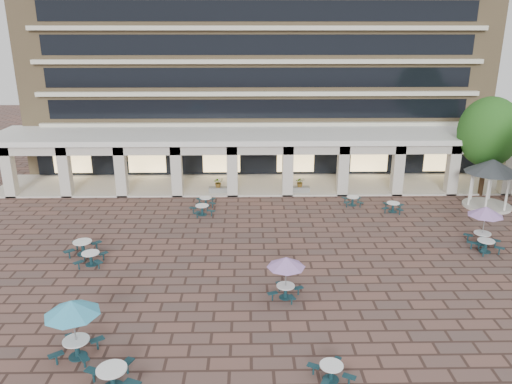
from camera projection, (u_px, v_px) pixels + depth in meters
ground at (266, 269)px, 26.82m from camera, size 120.00×120.00×0.00m
apartment_building at (257, 24)px, 47.02m from camera, size 40.00×15.50×25.20m
retail_arcade at (259, 150)px, 39.92m from camera, size 42.00×6.60×4.40m
picnic_table_1 at (112, 376)px, 17.84m from camera, size 2.25×2.25×0.83m
picnic_table_2 at (331, 371)px, 18.28m from camera, size 1.76×1.76×0.66m
picnic_table_4 at (72, 310)px, 19.02m from camera, size 2.16×2.16×2.50m
picnic_table_5 at (91, 257)px, 27.18m from camera, size 1.66×1.66×0.72m
picnic_table_6 at (286, 264)px, 23.43m from camera, size 1.84×1.84×2.13m
picnic_table_7 at (486, 245)px, 28.75m from camera, size 1.86×1.86×0.72m
picnic_table_8 at (83, 246)px, 28.44m from camera, size 1.83×1.83×0.79m
picnic_table_9 at (202, 209)px, 34.44m from camera, size 1.88×1.88×0.70m
picnic_table_10 at (393, 206)px, 35.00m from camera, size 1.80×1.80×0.68m
picnic_table_11 at (486, 213)px, 29.25m from camera, size 2.06×2.06×2.38m
picnic_table_12 at (206, 201)px, 36.13m from camera, size 1.55×1.55×0.66m
picnic_table_13 at (353, 200)px, 36.30m from camera, size 1.53×1.53×0.66m
gazebo at (492, 172)px, 35.30m from camera, size 3.77×3.77×3.51m
tree_east_c at (489, 132)px, 37.06m from camera, size 4.55×4.55×7.58m
planter_left at (218, 187)px, 38.84m from camera, size 1.50×0.84×1.32m
planter_right at (300, 186)px, 38.95m from camera, size 1.50×0.64×1.28m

